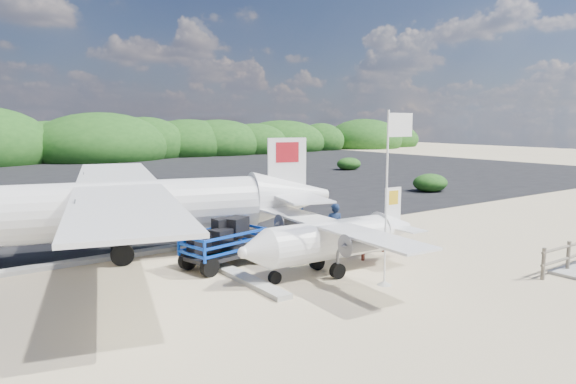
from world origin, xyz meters
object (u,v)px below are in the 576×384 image
flagpole (384,285)px  aircraft_large (271,172)px  signboard (373,256)px  crew_b (297,212)px  crew_a (334,228)px  baggage_cart (224,266)px

flagpole → aircraft_large: aircraft_large is taller
signboard → crew_b: bearing=71.1°
flagpole → signboard: size_ratio=2.99×
crew_a → crew_b: size_ratio=1.06×
flagpole → signboard: 3.30m
baggage_cart → crew_b: bearing=18.1°
crew_b → aircraft_large: aircraft_large is taller
baggage_cart → crew_b: (5.23, 3.00, 0.86)m
crew_a → aircraft_large: (14.67, 26.64, -0.91)m
aircraft_large → signboard: bearing=78.7°
signboard → crew_b: size_ratio=0.99×
baggage_cart → crew_a: bearing=-20.1°
baggage_cart → aircraft_large: size_ratio=0.16×
aircraft_large → crew_b: bearing=74.4°
crew_a → signboard: bearing=144.1°
baggage_cart → flagpole: (2.96, -4.48, 0.00)m
baggage_cart → aircraft_large: bearing=42.2°
crew_b → aircraft_large: bearing=-116.0°
baggage_cart → flagpole: 5.36m
crew_b → baggage_cart: bearing=34.6°
signboard → crew_a: (-0.77, 1.28, 0.91)m
crew_a → crew_b: 3.75m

